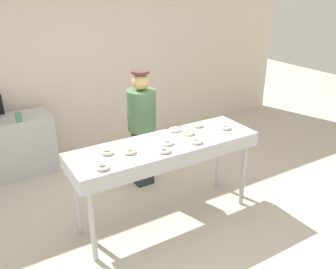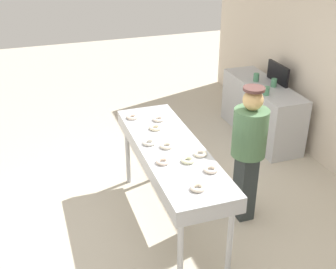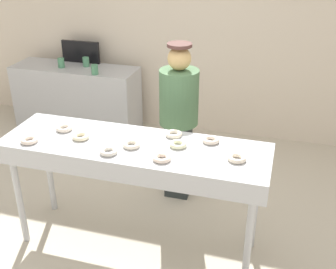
{
  "view_description": "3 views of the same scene",
  "coord_description": "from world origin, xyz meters",
  "px_view_note": "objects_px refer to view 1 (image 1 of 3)",
  "views": [
    {
      "loc": [
        -1.77,
        -3.0,
        2.59
      ],
      "look_at": [
        0.03,
        -0.01,
        1.08
      ],
      "focal_mm": 37.72,
      "sensor_mm": 36.0,
      "label": 1
    },
    {
      "loc": [
        3.71,
        -1.29,
        3.16
      ],
      "look_at": [
        0.05,
        -0.05,
        1.16
      ],
      "focal_mm": 46.22,
      "sensor_mm": 36.0,
      "label": 2
    },
    {
      "loc": [
        1.08,
        -2.75,
        2.53
      ],
      "look_at": [
        0.28,
        0.0,
        1.11
      ],
      "focal_mm": 45.31,
      "sensor_mm": 36.0,
      "label": 3
    }
  ],
  "objects_px": {
    "sugar_donut_0": "(107,152)",
    "sugar_donut_2": "(189,133)",
    "sugar_donut_1": "(225,127)",
    "sugar_donut_6": "(198,125)",
    "fryer_conveyor": "(165,150)",
    "paper_cup_2": "(19,117)",
    "sugar_donut_4": "(103,167)",
    "sugar_donut_9": "(168,142)",
    "worker_baker": "(142,122)",
    "sugar_donut_3": "(130,151)",
    "sugar_donut_5": "(197,141)",
    "sugar_donut_7": "(175,129)",
    "sugar_donut_8": "(165,150)"
  },
  "relations": [
    {
      "from": "fryer_conveyor",
      "to": "sugar_donut_0",
      "type": "distance_m",
      "value": 0.66
    },
    {
      "from": "sugar_donut_5",
      "to": "paper_cup_2",
      "type": "bearing_deg",
      "value": 126.37
    },
    {
      "from": "sugar_donut_6",
      "to": "sugar_donut_9",
      "type": "xyz_separation_m",
      "value": [
        -0.57,
        -0.25,
        0.0
      ]
    },
    {
      "from": "sugar_donut_2",
      "to": "sugar_donut_6",
      "type": "xyz_separation_m",
      "value": [
        0.23,
        0.14,
        0.0
      ]
    },
    {
      "from": "sugar_donut_3",
      "to": "sugar_donut_2",
      "type": "bearing_deg",
      "value": 6.56
    },
    {
      "from": "sugar_donut_2",
      "to": "sugar_donut_7",
      "type": "distance_m",
      "value": 0.18
    },
    {
      "from": "sugar_donut_7",
      "to": "worker_baker",
      "type": "distance_m",
      "value": 0.63
    },
    {
      "from": "sugar_donut_6",
      "to": "sugar_donut_3",
      "type": "bearing_deg",
      "value": -167.11
    },
    {
      "from": "sugar_donut_1",
      "to": "sugar_donut_8",
      "type": "distance_m",
      "value": 0.95
    },
    {
      "from": "sugar_donut_4",
      "to": "sugar_donut_5",
      "type": "xyz_separation_m",
      "value": [
        1.09,
        0.02,
        0.0
      ]
    },
    {
      "from": "sugar_donut_1",
      "to": "worker_baker",
      "type": "distance_m",
      "value": 1.1
    },
    {
      "from": "sugar_donut_2",
      "to": "sugar_donut_9",
      "type": "height_order",
      "value": "same"
    },
    {
      "from": "sugar_donut_7",
      "to": "sugar_donut_1",
      "type": "bearing_deg",
      "value": -24.8
    },
    {
      "from": "sugar_donut_0",
      "to": "sugar_donut_9",
      "type": "bearing_deg",
      "value": -10.39
    },
    {
      "from": "sugar_donut_7",
      "to": "worker_baker",
      "type": "height_order",
      "value": "worker_baker"
    },
    {
      "from": "sugar_donut_5",
      "to": "sugar_donut_7",
      "type": "bearing_deg",
      "value": 93.25
    },
    {
      "from": "sugar_donut_2",
      "to": "sugar_donut_3",
      "type": "relative_size",
      "value": 1.0
    },
    {
      "from": "worker_baker",
      "to": "sugar_donut_8",
      "type": "bearing_deg",
      "value": 75.73
    },
    {
      "from": "sugar_donut_9",
      "to": "worker_baker",
      "type": "xyz_separation_m",
      "value": [
        0.14,
        0.88,
        -0.09
      ]
    },
    {
      "from": "sugar_donut_1",
      "to": "sugar_donut_7",
      "type": "xyz_separation_m",
      "value": [
        -0.55,
        0.25,
        0.0
      ]
    },
    {
      "from": "sugar_donut_4",
      "to": "worker_baker",
      "type": "relative_size",
      "value": 0.09
    },
    {
      "from": "sugar_donut_2",
      "to": "paper_cup_2",
      "type": "distance_m",
      "value": 2.36
    },
    {
      "from": "sugar_donut_2",
      "to": "fryer_conveyor",
      "type": "bearing_deg",
      "value": -170.68
    },
    {
      "from": "sugar_donut_4",
      "to": "worker_baker",
      "type": "height_order",
      "value": "worker_baker"
    },
    {
      "from": "sugar_donut_2",
      "to": "sugar_donut_3",
      "type": "xyz_separation_m",
      "value": [
        -0.78,
        -0.09,
        0.0
      ]
    },
    {
      "from": "sugar_donut_2",
      "to": "sugar_donut_5",
      "type": "height_order",
      "value": "same"
    },
    {
      "from": "sugar_donut_4",
      "to": "sugar_donut_3",
      "type": "bearing_deg",
      "value": 25.39
    },
    {
      "from": "fryer_conveyor",
      "to": "sugar_donut_1",
      "type": "bearing_deg",
      "value": -2.36
    },
    {
      "from": "sugar_donut_3",
      "to": "sugar_donut_5",
      "type": "relative_size",
      "value": 1.0
    },
    {
      "from": "sugar_donut_4",
      "to": "worker_baker",
      "type": "distance_m",
      "value": 1.41
    },
    {
      "from": "sugar_donut_8",
      "to": "paper_cup_2",
      "type": "distance_m",
      "value": 2.3
    },
    {
      "from": "sugar_donut_3",
      "to": "paper_cup_2",
      "type": "bearing_deg",
      "value": 112.16
    },
    {
      "from": "sugar_donut_4",
      "to": "sugar_donut_9",
      "type": "bearing_deg",
      "value": 10.96
    },
    {
      "from": "sugar_donut_4",
      "to": "sugar_donut_6",
      "type": "distance_m",
      "value": 1.43
    },
    {
      "from": "sugar_donut_2",
      "to": "sugar_donut_6",
      "type": "relative_size",
      "value": 1.0
    },
    {
      "from": "fryer_conveyor",
      "to": "sugar_donut_4",
      "type": "distance_m",
      "value": 0.83
    },
    {
      "from": "sugar_donut_0",
      "to": "sugar_donut_1",
      "type": "distance_m",
      "value": 1.46
    },
    {
      "from": "sugar_donut_3",
      "to": "sugar_donut_5",
      "type": "height_order",
      "value": "same"
    },
    {
      "from": "sugar_donut_1",
      "to": "sugar_donut_4",
      "type": "bearing_deg",
      "value": -173.92
    },
    {
      "from": "sugar_donut_1",
      "to": "paper_cup_2",
      "type": "xyz_separation_m",
      "value": [
        -2.01,
        1.87,
        -0.08
      ]
    },
    {
      "from": "fryer_conveyor",
      "to": "sugar_donut_2",
      "type": "bearing_deg",
      "value": 9.32
    },
    {
      "from": "sugar_donut_0",
      "to": "sugar_donut_2",
      "type": "xyz_separation_m",
      "value": [
        0.99,
        -0.01,
        0.0
      ]
    },
    {
      "from": "fryer_conveyor",
      "to": "sugar_donut_0",
      "type": "relative_size",
      "value": 15.7
    },
    {
      "from": "sugar_donut_4",
      "to": "sugar_donut_6",
      "type": "relative_size",
      "value": 1.0
    },
    {
      "from": "sugar_donut_0",
      "to": "sugar_donut_6",
      "type": "bearing_deg",
      "value": 6.04
    },
    {
      "from": "sugar_donut_4",
      "to": "sugar_donut_7",
      "type": "height_order",
      "value": "same"
    },
    {
      "from": "sugar_donut_2",
      "to": "sugar_donut_8",
      "type": "xyz_separation_m",
      "value": [
        -0.47,
        -0.26,
        0.0
      ]
    },
    {
      "from": "fryer_conveyor",
      "to": "paper_cup_2",
      "type": "bearing_deg",
      "value": 123.18
    },
    {
      "from": "fryer_conveyor",
      "to": "sugar_donut_1",
      "type": "distance_m",
      "value": 0.82
    },
    {
      "from": "sugar_donut_0",
      "to": "sugar_donut_1",
      "type": "height_order",
      "value": "same"
    }
  ]
}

